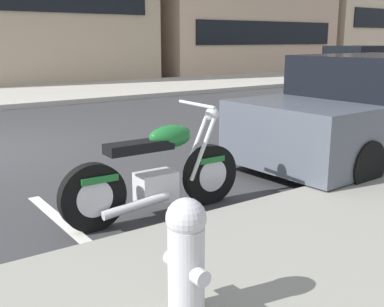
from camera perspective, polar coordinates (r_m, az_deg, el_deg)
sidewalk_far_curb at (r=20.23m, az=6.74°, el=8.76°), size 120.00×5.00×0.14m
parking_stall_stripe at (r=4.74m, az=-14.59°, el=-8.64°), size 0.12×2.20×0.01m
parked_motorcycle at (r=4.78m, az=-4.16°, el=-2.54°), size 2.02×0.62×1.12m
parked_car_mid_block at (r=7.57m, az=21.22°, el=4.82°), size 4.63×2.00×1.54m
car_opposite_curb at (r=19.82m, az=19.07°, el=9.87°), size 4.37×2.08×1.50m
fire_hydrant at (r=2.84m, az=-0.71°, el=-12.08°), size 0.24×0.36×0.74m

